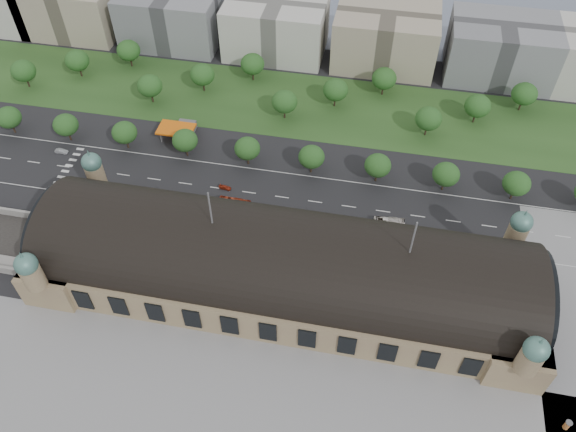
% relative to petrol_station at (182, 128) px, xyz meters
% --- Properties ---
extents(ground, '(900.00, 900.00, 0.00)m').
position_rel_petrol_station_xyz_m(ground, '(53.91, -65.28, -2.95)').
color(ground, black).
rests_on(ground, ground).
extents(station, '(150.00, 48.40, 44.30)m').
position_rel_petrol_station_xyz_m(station, '(53.91, -65.28, 7.33)').
color(station, '#95835C').
rests_on(station, ground).
extents(plaza_south, '(190.00, 48.00, 0.12)m').
position_rel_petrol_station_xyz_m(plaza_south, '(63.91, -109.28, -2.95)').
color(plaza_south, gray).
rests_on(plaza_south, ground).
extents(road_slab, '(260.00, 26.00, 0.10)m').
position_rel_petrol_station_xyz_m(road_slab, '(33.91, -27.28, -2.95)').
color(road_slab, black).
rests_on(road_slab, ground).
extents(grass_belt, '(300.00, 45.00, 0.10)m').
position_rel_petrol_station_xyz_m(grass_belt, '(38.91, 27.72, -2.95)').
color(grass_belt, '#25471C').
rests_on(grass_belt, ground).
extents(petrol_station, '(14.00, 13.00, 5.05)m').
position_rel_petrol_station_xyz_m(petrol_station, '(0.00, 0.00, 0.00)').
color(petrol_station, orange).
rests_on(petrol_station, ground).
extents(office_1, '(45.00, 32.00, 24.00)m').
position_rel_petrol_station_xyz_m(office_1, '(-76.09, 67.72, 9.05)').
color(office_1, tan).
rests_on(office_1, ground).
extents(office_2, '(45.00, 32.00, 24.00)m').
position_rel_petrol_station_xyz_m(office_2, '(-26.09, 67.72, 9.05)').
color(office_2, gray).
rests_on(office_2, ground).
extents(office_3, '(45.00, 32.00, 24.00)m').
position_rel_petrol_station_xyz_m(office_3, '(23.91, 67.72, 9.05)').
color(office_3, beige).
rests_on(office_3, ground).
extents(office_4, '(45.00, 32.00, 24.00)m').
position_rel_petrol_station_xyz_m(office_4, '(73.91, 67.72, 9.05)').
color(office_4, tan).
rests_on(office_4, ground).
extents(office_5, '(45.00, 32.00, 24.00)m').
position_rel_petrol_station_xyz_m(office_5, '(123.91, 67.72, 9.05)').
color(office_5, gray).
rests_on(office_5, ground).
extents(tree_row_0, '(9.60, 9.60, 11.52)m').
position_rel_petrol_station_xyz_m(tree_row_0, '(-66.09, -12.28, 4.48)').
color(tree_row_0, '#2D2116').
rests_on(tree_row_0, ground).
extents(tree_row_1, '(9.60, 9.60, 11.52)m').
position_rel_petrol_station_xyz_m(tree_row_1, '(-42.09, -12.28, 4.48)').
color(tree_row_1, '#2D2116').
rests_on(tree_row_1, ground).
extents(tree_row_2, '(9.60, 9.60, 11.52)m').
position_rel_petrol_station_xyz_m(tree_row_2, '(-18.09, -12.28, 4.48)').
color(tree_row_2, '#2D2116').
rests_on(tree_row_2, ground).
extents(tree_row_3, '(9.60, 9.60, 11.52)m').
position_rel_petrol_station_xyz_m(tree_row_3, '(5.91, -12.28, 4.48)').
color(tree_row_3, '#2D2116').
rests_on(tree_row_3, ground).
extents(tree_row_4, '(9.60, 9.60, 11.52)m').
position_rel_petrol_station_xyz_m(tree_row_4, '(29.91, -12.28, 4.48)').
color(tree_row_4, '#2D2116').
rests_on(tree_row_4, ground).
extents(tree_row_5, '(9.60, 9.60, 11.52)m').
position_rel_petrol_station_xyz_m(tree_row_5, '(53.91, -12.28, 4.48)').
color(tree_row_5, '#2D2116').
rests_on(tree_row_5, ground).
extents(tree_row_6, '(9.60, 9.60, 11.52)m').
position_rel_petrol_station_xyz_m(tree_row_6, '(77.91, -12.28, 4.48)').
color(tree_row_6, '#2D2116').
rests_on(tree_row_6, ground).
extents(tree_row_7, '(9.60, 9.60, 11.52)m').
position_rel_petrol_station_xyz_m(tree_row_7, '(101.91, -12.28, 4.48)').
color(tree_row_7, '#2D2116').
rests_on(tree_row_7, ground).
extents(tree_row_8, '(9.60, 9.60, 11.52)m').
position_rel_petrol_station_xyz_m(tree_row_8, '(125.91, -12.28, 4.48)').
color(tree_row_8, '#2D2116').
rests_on(tree_row_8, ground).
extents(tree_belt_0, '(10.40, 10.40, 12.48)m').
position_rel_petrol_station_xyz_m(tree_belt_0, '(-76.09, 17.72, 5.10)').
color(tree_belt_0, '#2D2116').
rests_on(tree_belt_0, ground).
extents(tree_belt_1, '(10.40, 10.40, 12.48)m').
position_rel_petrol_station_xyz_m(tree_belt_1, '(-57.09, 29.72, 5.10)').
color(tree_belt_1, '#2D2116').
rests_on(tree_belt_1, ground).
extents(tree_belt_2, '(10.40, 10.40, 12.48)m').
position_rel_petrol_station_xyz_m(tree_belt_2, '(-38.09, 41.72, 5.10)').
color(tree_belt_2, '#2D2116').
rests_on(tree_belt_2, ground).
extents(tree_belt_3, '(10.40, 10.40, 12.48)m').
position_rel_petrol_station_xyz_m(tree_belt_3, '(-19.09, 17.72, 5.10)').
color(tree_belt_3, '#2D2116').
rests_on(tree_belt_3, ground).
extents(tree_belt_4, '(10.40, 10.40, 12.48)m').
position_rel_petrol_station_xyz_m(tree_belt_4, '(-0.09, 29.72, 5.10)').
color(tree_belt_4, '#2D2116').
rests_on(tree_belt_4, ground).
extents(tree_belt_5, '(10.40, 10.40, 12.48)m').
position_rel_petrol_station_xyz_m(tree_belt_5, '(18.91, 41.72, 5.10)').
color(tree_belt_5, '#2D2116').
rests_on(tree_belt_5, ground).
extents(tree_belt_6, '(10.40, 10.40, 12.48)m').
position_rel_petrol_station_xyz_m(tree_belt_6, '(37.91, 17.72, 5.10)').
color(tree_belt_6, '#2D2116').
rests_on(tree_belt_6, ground).
extents(tree_belt_7, '(10.40, 10.40, 12.48)m').
position_rel_petrol_station_xyz_m(tree_belt_7, '(56.91, 29.72, 5.10)').
color(tree_belt_7, '#2D2116').
rests_on(tree_belt_7, ground).
extents(tree_belt_8, '(10.40, 10.40, 12.48)m').
position_rel_petrol_station_xyz_m(tree_belt_8, '(75.91, 41.72, 5.10)').
color(tree_belt_8, '#2D2116').
rests_on(tree_belt_8, ground).
extents(tree_belt_9, '(10.40, 10.40, 12.48)m').
position_rel_petrol_station_xyz_m(tree_belt_9, '(94.91, 17.72, 5.10)').
color(tree_belt_9, '#2D2116').
rests_on(tree_belt_9, ground).
extents(tree_belt_10, '(10.40, 10.40, 12.48)m').
position_rel_petrol_station_xyz_m(tree_belt_10, '(113.91, 29.72, 5.10)').
color(tree_belt_10, '#2D2116').
rests_on(tree_belt_10, ground).
extents(tree_belt_11, '(10.40, 10.40, 12.48)m').
position_rel_petrol_station_xyz_m(tree_belt_11, '(132.91, 41.72, 5.10)').
color(tree_belt_11, '#2D2116').
rests_on(tree_belt_11, ground).
extents(traffic_car_1, '(4.91, 1.78, 1.61)m').
position_rel_petrol_station_xyz_m(traffic_car_1, '(-42.12, -20.17, -2.14)').
color(traffic_car_1, gray).
rests_on(traffic_car_1, ground).
extents(traffic_car_2, '(5.80, 2.93, 1.57)m').
position_rel_petrol_station_xyz_m(traffic_car_2, '(-23.79, -34.35, -2.16)').
color(traffic_car_2, black).
rests_on(traffic_car_2, ground).
extents(traffic_car_3, '(4.63, 2.33, 1.29)m').
position_rel_petrol_station_xyz_m(traffic_car_3, '(24.93, -27.05, -2.30)').
color(traffic_car_3, maroon).
rests_on(traffic_car_3, ground).
extents(traffic_car_4, '(4.75, 2.07, 1.60)m').
position_rel_petrol_station_xyz_m(traffic_car_4, '(57.02, -34.94, -2.15)').
color(traffic_car_4, '#1C274F').
rests_on(traffic_car_4, ground).
extents(parked_car_0, '(4.79, 3.49, 1.50)m').
position_rel_petrol_station_xyz_m(parked_car_0, '(-9.00, -44.28, -2.20)').
color(parked_car_0, black).
rests_on(parked_car_0, ground).
extents(parked_car_1, '(6.10, 4.93, 1.54)m').
position_rel_petrol_station_xyz_m(parked_car_1, '(-19.12, -44.28, -2.18)').
color(parked_car_1, maroon).
rests_on(parked_car_1, ground).
extents(parked_car_2, '(5.79, 5.30, 1.63)m').
position_rel_petrol_station_xyz_m(parked_car_2, '(-12.63, -42.15, -2.14)').
color(parked_car_2, '#171C41').
rests_on(parked_car_2, ground).
extents(parked_car_3, '(4.13, 3.64, 1.35)m').
position_rel_petrol_station_xyz_m(parked_car_3, '(2.32, -43.99, -2.27)').
color(parked_car_3, '#4F5356').
rests_on(parked_car_3, ground).
extents(parked_car_4, '(4.31, 2.79, 1.34)m').
position_rel_petrol_station_xyz_m(parked_car_4, '(23.41, -40.28, -2.28)').
color(parked_car_4, silver).
rests_on(parked_car_4, ground).
extents(parked_car_5, '(5.81, 4.65, 1.47)m').
position_rel_petrol_station_xyz_m(parked_car_5, '(8.85, -40.28, -2.21)').
color(parked_car_5, '#979A9F').
rests_on(parked_car_5, ground).
extents(parked_car_6, '(5.17, 4.35, 1.42)m').
position_rel_petrol_station_xyz_m(parked_car_6, '(23.47, -40.49, -2.24)').
color(parked_car_6, black).
rests_on(parked_car_6, ground).
extents(bus_west, '(11.65, 3.12, 3.22)m').
position_rel_petrol_station_xyz_m(bus_west, '(30.69, -34.80, -1.34)').
color(bus_west, red).
rests_on(bus_west, ground).
extents(bus_mid, '(13.30, 4.13, 3.65)m').
position_rel_petrol_station_xyz_m(bus_mid, '(59.66, -37.07, -1.13)').
color(bus_mid, white).
rests_on(bus_mid, ground).
extents(bus_east, '(10.91, 3.52, 2.99)m').
position_rel_petrol_station_xyz_m(bus_east, '(84.31, -33.28, -1.46)').
color(bus_east, silver).
rests_on(bus_east, ground).
extents(advertising_column, '(1.72, 1.72, 3.27)m').
position_rel_petrol_station_xyz_m(advertising_column, '(133.91, -94.45, -1.25)').
color(advertising_column, '#BC332F').
rests_on(advertising_column, ground).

